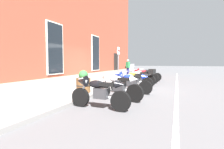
{
  "coord_description": "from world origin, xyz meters",
  "views": [
    {
      "loc": [
        -9.49,
        -3.2,
        1.42
      ],
      "look_at": [
        -0.51,
        0.1,
        0.78
      ],
      "focal_mm": 28.54,
      "sensor_mm": 36.0,
      "label": 1
    }
  ],
  "objects_px": {
    "motorcycle_yellow_naked": "(134,80)",
    "parking_sign": "(118,60)",
    "motorcycle_black_naked": "(148,75)",
    "pedestrian_striped_shirt": "(128,67)",
    "motorcycle_black_sport": "(97,91)",
    "motorcycle_silver_touring": "(142,77)",
    "motorcycle_blue_sport": "(129,81)",
    "motorcycle_white_sport": "(116,85)",
    "barrel_planter": "(83,83)",
    "motorcycle_red_sport": "(144,75)"
  },
  "relations": [
    {
      "from": "motorcycle_black_naked",
      "to": "motorcycle_red_sport",
      "type": "bearing_deg",
      "value": 177.19
    },
    {
      "from": "motorcycle_yellow_naked",
      "to": "parking_sign",
      "type": "relative_size",
      "value": 0.92
    },
    {
      "from": "motorcycle_silver_touring",
      "to": "parking_sign",
      "type": "height_order",
      "value": "parking_sign"
    },
    {
      "from": "motorcycle_white_sport",
      "to": "barrel_planter",
      "type": "relative_size",
      "value": 2.13
    },
    {
      "from": "motorcycle_white_sport",
      "to": "motorcycle_blue_sport",
      "type": "height_order",
      "value": "motorcycle_white_sport"
    },
    {
      "from": "motorcycle_black_sport",
      "to": "motorcycle_blue_sport",
      "type": "xyz_separation_m",
      "value": [
        3.05,
        -0.21,
        -0.0
      ]
    },
    {
      "from": "motorcycle_black_naked",
      "to": "parking_sign",
      "type": "distance_m",
      "value": 3.67
    },
    {
      "from": "motorcycle_blue_sport",
      "to": "pedestrian_striped_shirt",
      "type": "height_order",
      "value": "pedestrian_striped_shirt"
    },
    {
      "from": "motorcycle_white_sport",
      "to": "motorcycle_black_naked",
      "type": "xyz_separation_m",
      "value": [
        7.64,
        -0.04,
        -0.1
      ]
    },
    {
      "from": "motorcycle_red_sport",
      "to": "motorcycle_black_naked",
      "type": "xyz_separation_m",
      "value": [
        1.53,
        -0.08,
        -0.08
      ]
    },
    {
      "from": "motorcycle_black_sport",
      "to": "pedestrian_striped_shirt",
      "type": "bearing_deg",
      "value": 10.67
    },
    {
      "from": "motorcycle_silver_touring",
      "to": "motorcycle_white_sport",
      "type": "bearing_deg",
      "value": 178.89
    },
    {
      "from": "motorcycle_silver_touring",
      "to": "motorcycle_black_naked",
      "type": "xyz_separation_m",
      "value": [
        2.98,
        0.05,
        -0.08
      ]
    },
    {
      "from": "motorcycle_black_naked",
      "to": "pedestrian_striped_shirt",
      "type": "xyz_separation_m",
      "value": [
        2.76,
        2.39,
        0.55
      ]
    },
    {
      "from": "motorcycle_black_sport",
      "to": "barrel_planter",
      "type": "bearing_deg",
      "value": 39.47
    },
    {
      "from": "motorcycle_blue_sport",
      "to": "parking_sign",
      "type": "height_order",
      "value": "parking_sign"
    },
    {
      "from": "motorcycle_silver_touring",
      "to": "pedestrian_striped_shirt",
      "type": "xyz_separation_m",
      "value": [
        5.74,
        2.44,
        0.47
      ]
    },
    {
      "from": "motorcycle_silver_touring",
      "to": "barrel_planter",
      "type": "xyz_separation_m",
      "value": [
        -4.28,
        1.72,
        -0.02
      ]
    },
    {
      "from": "motorcycle_black_naked",
      "to": "motorcycle_blue_sport",
      "type": "bearing_deg",
      "value": -179.47
    },
    {
      "from": "motorcycle_black_sport",
      "to": "barrel_planter",
      "type": "relative_size",
      "value": 2.09
    },
    {
      "from": "motorcycle_white_sport",
      "to": "motorcycle_yellow_naked",
      "type": "relative_size",
      "value": 0.97
    },
    {
      "from": "motorcycle_red_sport",
      "to": "motorcycle_yellow_naked",
      "type": "bearing_deg",
      "value": 179.75
    },
    {
      "from": "motorcycle_yellow_naked",
      "to": "motorcycle_black_naked",
      "type": "relative_size",
      "value": 1.03
    },
    {
      "from": "motorcycle_black_sport",
      "to": "pedestrian_striped_shirt",
      "type": "distance_m",
      "value": 12.08
    },
    {
      "from": "motorcycle_blue_sport",
      "to": "barrel_planter",
      "type": "distance_m",
      "value": 2.11
    },
    {
      "from": "motorcycle_black_sport",
      "to": "parking_sign",
      "type": "height_order",
      "value": "parking_sign"
    },
    {
      "from": "parking_sign",
      "to": "barrel_planter",
      "type": "bearing_deg",
      "value": 176.43
    },
    {
      "from": "motorcycle_yellow_naked",
      "to": "pedestrian_striped_shirt",
      "type": "height_order",
      "value": "pedestrian_striped_shirt"
    },
    {
      "from": "motorcycle_silver_touring",
      "to": "parking_sign",
      "type": "bearing_deg",
      "value": 98.05
    },
    {
      "from": "motorcycle_blue_sport",
      "to": "motorcycle_silver_touring",
      "type": "height_order",
      "value": "motorcycle_silver_touring"
    },
    {
      "from": "motorcycle_black_naked",
      "to": "parking_sign",
      "type": "xyz_separation_m",
      "value": [
        -3.19,
        1.41,
        1.14
      ]
    },
    {
      "from": "motorcycle_blue_sport",
      "to": "motorcycle_silver_touring",
      "type": "distance_m",
      "value": 3.07
    },
    {
      "from": "pedestrian_striped_shirt",
      "to": "parking_sign",
      "type": "xyz_separation_m",
      "value": [
        -5.95,
        -0.98,
        0.6
      ]
    },
    {
      "from": "motorcycle_blue_sport",
      "to": "motorcycle_black_naked",
      "type": "relative_size",
      "value": 0.99
    },
    {
      "from": "motorcycle_red_sport",
      "to": "motorcycle_black_sport",
      "type": "bearing_deg",
      "value": 179.41
    },
    {
      "from": "motorcycle_black_sport",
      "to": "motorcycle_black_naked",
      "type": "xyz_separation_m",
      "value": [
        9.1,
        -0.15,
        -0.08
      ]
    },
    {
      "from": "motorcycle_yellow_naked",
      "to": "motorcycle_silver_touring",
      "type": "relative_size",
      "value": 1.04
    },
    {
      "from": "motorcycle_silver_touring",
      "to": "motorcycle_red_sport",
      "type": "bearing_deg",
      "value": 5.1
    },
    {
      "from": "motorcycle_black_naked",
      "to": "barrel_planter",
      "type": "height_order",
      "value": "barrel_planter"
    },
    {
      "from": "motorcycle_yellow_naked",
      "to": "motorcycle_white_sport",
      "type": "bearing_deg",
      "value": -179.07
    },
    {
      "from": "motorcycle_black_sport",
      "to": "motorcycle_red_sport",
      "type": "bearing_deg",
      "value": -0.59
    },
    {
      "from": "motorcycle_black_sport",
      "to": "motorcycle_white_sport",
      "type": "xyz_separation_m",
      "value": [
        1.46,
        -0.12,
        0.02
      ]
    },
    {
      "from": "motorcycle_blue_sport",
      "to": "barrel_planter",
      "type": "relative_size",
      "value": 2.09
    },
    {
      "from": "motorcycle_red_sport",
      "to": "pedestrian_striped_shirt",
      "type": "distance_m",
      "value": 4.9
    },
    {
      "from": "pedestrian_striped_shirt",
      "to": "motorcycle_silver_touring",
      "type": "bearing_deg",
      "value": -156.96
    },
    {
      "from": "motorcycle_white_sport",
      "to": "motorcycle_blue_sport",
      "type": "relative_size",
      "value": 1.02
    },
    {
      "from": "motorcycle_yellow_naked",
      "to": "motorcycle_silver_touring",
      "type": "bearing_deg",
      "value": -5.54
    },
    {
      "from": "motorcycle_silver_touring",
      "to": "pedestrian_striped_shirt",
      "type": "relative_size",
      "value": 1.27
    },
    {
      "from": "motorcycle_yellow_naked",
      "to": "barrel_planter",
      "type": "xyz_separation_m",
      "value": [
        -2.82,
        1.57,
        0.06
      ]
    },
    {
      "from": "motorcycle_black_sport",
      "to": "motorcycle_silver_touring",
      "type": "xyz_separation_m",
      "value": [
        6.12,
        -0.21,
        -0.0
      ]
    }
  ]
}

